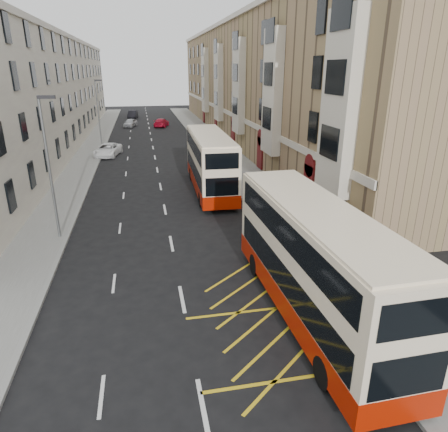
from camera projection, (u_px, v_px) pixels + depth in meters
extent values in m
plane|color=black|center=(194.00, 361.00, 13.76)|extent=(200.00, 200.00, 0.00)
cube|color=slate|center=(232.00, 161.00, 42.78)|extent=(4.00, 120.00, 0.15)
cube|color=slate|center=(81.00, 168.00, 39.89)|extent=(3.00, 120.00, 0.15)
cube|color=gray|center=(213.00, 162.00, 42.41)|extent=(0.25, 120.00, 0.15)
cube|color=gray|center=(96.00, 167.00, 40.17)|extent=(0.25, 120.00, 0.15)
cube|color=#8E7152|center=(257.00, 83.00, 55.73)|extent=(10.00, 79.00, 15.00)
cube|color=beige|center=(222.00, 109.00, 56.01)|extent=(0.18, 79.00, 0.50)
cube|color=beige|center=(221.00, 23.00, 52.16)|extent=(0.40, 79.00, 0.50)
cube|color=beige|center=(340.00, 106.00, 22.13)|extent=(0.80, 3.20, 10.00)
cube|color=beige|center=(272.00, 93.00, 33.15)|extent=(0.80, 3.20, 10.00)
cube|color=beige|center=(239.00, 87.00, 44.17)|extent=(0.80, 3.20, 10.00)
cube|color=beige|center=(219.00, 83.00, 55.19)|extent=(0.80, 3.20, 10.00)
cube|color=beige|center=(205.00, 81.00, 66.21)|extent=(0.80, 3.20, 10.00)
cube|color=#570E0F|center=(309.00, 186.00, 27.88)|extent=(0.20, 1.60, 3.00)
cube|color=#570E0F|center=(260.00, 153.00, 38.90)|extent=(0.20, 1.60, 3.00)
cube|color=#570E0F|center=(233.00, 134.00, 49.92)|extent=(0.20, 1.60, 3.00)
cube|color=#570E0F|center=(216.00, 122.00, 60.94)|extent=(0.20, 1.60, 3.00)
cube|color=#570E0F|center=(204.00, 114.00, 71.96)|extent=(0.20, 1.60, 3.00)
cube|color=silver|center=(41.00, 93.00, 50.76)|extent=(9.00, 79.00, 13.00)
cube|color=beige|center=(72.00, 38.00, 49.34)|extent=(0.30, 79.00, 0.50)
cube|color=black|center=(432.00, 332.00, 12.92)|extent=(0.08, 0.08, 2.60)
cube|color=black|center=(369.00, 276.00, 16.41)|extent=(0.08, 0.08, 2.60)
cube|color=black|center=(397.00, 273.00, 16.65)|extent=(0.08, 0.08, 2.60)
cube|color=black|center=(419.00, 266.00, 14.31)|extent=(1.65, 4.25, 0.10)
cube|color=gray|center=(429.00, 294.00, 14.87)|extent=(0.04, 3.60, 1.95)
cube|color=black|center=(405.00, 309.00, 15.68)|extent=(0.35, 1.60, 0.06)
cylinder|color=#A81B09|center=(331.00, 289.00, 17.00)|extent=(0.06, 0.06, 1.00)
cylinder|color=#A81B09|center=(303.00, 256.00, 19.98)|extent=(0.06, 0.06, 1.00)
cylinder|color=#A81B09|center=(281.00, 231.00, 22.97)|extent=(0.06, 0.06, 1.00)
cube|color=#A81B09|center=(303.00, 247.00, 19.81)|extent=(0.05, 6.50, 0.06)
cube|color=#A81B09|center=(303.00, 255.00, 19.96)|extent=(0.05, 6.50, 0.06)
cylinder|color=slate|center=(49.00, 170.00, 22.14)|extent=(0.16, 0.16, 8.00)
cube|color=black|center=(46.00, 97.00, 20.85)|extent=(0.90, 0.18, 0.18)
cylinder|color=slate|center=(98.00, 113.00, 49.69)|extent=(0.16, 0.16, 8.00)
cube|color=black|center=(98.00, 80.00, 48.40)|extent=(0.90, 0.18, 0.18)
cube|color=#F7E2BE|center=(314.00, 261.00, 15.47)|extent=(2.86, 11.72, 4.19)
cube|color=#A01502|center=(311.00, 297.00, 16.04)|extent=(2.89, 11.75, 0.96)
cube|color=black|center=(313.00, 272.00, 15.65)|extent=(2.89, 10.79, 1.17)
cube|color=black|center=(317.00, 230.00, 15.02)|extent=(2.89, 10.79, 1.06)
cube|color=#F7E2BE|center=(319.00, 209.00, 14.73)|extent=(2.75, 11.25, 0.13)
cube|color=black|center=(267.00, 219.00, 20.95)|extent=(2.26, 0.12, 1.38)
cube|color=black|center=(268.00, 179.00, 20.19)|extent=(1.86, 0.12, 0.48)
cube|color=black|center=(408.00, 376.00, 10.31)|extent=(2.26, 0.12, 1.27)
cylinder|color=black|center=(255.00, 265.00, 19.32)|extent=(0.32, 1.07, 1.06)
cylinder|color=black|center=(302.00, 260.00, 19.81)|extent=(0.32, 1.07, 1.06)
cylinder|color=black|center=(324.00, 373.00, 12.49)|extent=(0.32, 1.07, 1.06)
cylinder|color=black|center=(392.00, 361.00, 12.97)|extent=(0.32, 1.07, 1.06)
cube|color=#F7E2BE|center=(210.00, 161.00, 31.90)|extent=(2.98, 11.69, 4.17)
cube|color=#A01502|center=(210.00, 181.00, 32.46)|extent=(3.01, 11.72, 0.95)
cube|color=black|center=(210.00, 168.00, 32.08)|extent=(2.99, 10.76, 1.16)
cube|color=black|center=(210.00, 145.00, 31.45)|extent=(2.99, 10.76, 1.06)
cube|color=#F7E2BE|center=(210.00, 135.00, 31.16)|extent=(2.86, 11.22, 0.13)
cube|color=black|center=(202.00, 153.00, 37.40)|extent=(2.24, 0.15, 1.37)
cube|color=black|center=(201.00, 129.00, 36.64)|extent=(1.85, 0.14, 0.48)
cube|color=black|center=(222.00, 187.00, 26.71)|extent=(2.24, 0.15, 1.27)
cylinder|color=black|center=(191.00, 174.00, 35.81)|extent=(0.33, 1.06, 1.06)
cylinder|color=black|center=(218.00, 173.00, 36.19)|extent=(0.33, 1.06, 1.06)
cylinder|color=black|center=(201.00, 199.00, 28.95)|extent=(0.33, 1.06, 1.06)
cylinder|color=black|center=(233.00, 198.00, 29.33)|extent=(0.33, 1.06, 1.06)
imported|color=black|center=(351.00, 300.00, 15.56)|extent=(0.69, 0.56, 1.64)
imported|color=black|center=(394.00, 290.00, 16.22)|extent=(0.93, 0.78, 1.73)
imported|color=black|center=(324.00, 269.00, 17.83)|extent=(1.15, 0.83, 1.82)
imported|color=white|center=(108.00, 150.00, 45.47)|extent=(3.36, 5.42, 1.40)
imported|color=#B1B4B9|center=(130.00, 123.00, 67.95)|extent=(2.59, 4.31, 1.37)
imported|color=black|center=(133.00, 114.00, 79.50)|extent=(2.11, 4.80, 1.53)
imported|color=#AA0A21|center=(161.00, 123.00, 68.07)|extent=(3.06, 5.15, 1.40)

